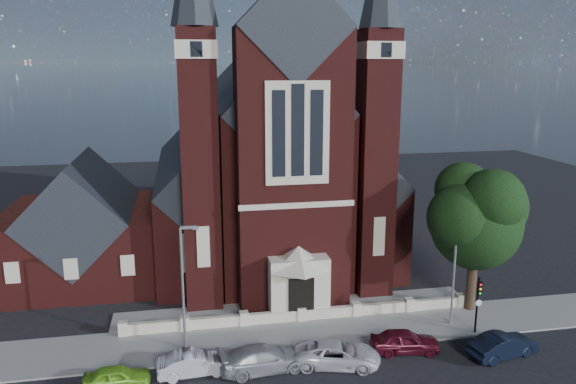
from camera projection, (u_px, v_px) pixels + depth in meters
name	position (u px, v px, depth m)	size (l,w,h in m)	color
ground	(280.00, 277.00, 47.37)	(120.00, 120.00, 0.00)	black
pavement_strip	(307.00, 334.00, 37.32)	(60.00, 5.00, 0.12)	gray
forecourt_paving	(295.00, 309.00, 41.15)	(26.00, 3.00, 0.14)	gray
forecourt_wall	(301.00, 321.00, 39.23)	(24.00, 0.40, 0.90)	beige
church	(265.00, 165.00, 53.12)	(20.01, 34.90, 29.20)	#491613
parish_hall	(83.00, 231.00, 46.41)	(12.00, 12.20, 10.24)	#491613
street_tree	(480.00, 219.00, 39.21)	(6.40, 6.60, 10.70)	black
street_lamp_left	(184.00, 281.00, 34.36)	(1.16, 0.22, 8.09)	gray
street_lamp_right	(456.00, 262.00, 37.65)	(1.16, 0.22, 8.09)	gray
traffic_signal	(478.00, 298.00, 36.77)	(0.28, 0.42, 4.00)	black
car_lime_van	(117.00, 377.00, 31.13)	(1.47, 3.65, 1.24)	#75C026
car_silver_a	(194.00, 363.00, 32.40)	(1.49, 4.26, 1.40)	silver
car_silver_b	(264.00, 358.00, 32.81)	(2.12, 5.22, 1.52)	#95979C
car_white_suv	(337.00, 354.00, 33.37)	(2.37, 5.13, 1.43)	white
car_dark_red	(405.00, 341.00, 34.92)	(1.73, 4.30, 1.47)	#510D1D
car_navy	(503.00, 345.00, 34.37)	(1.57, 4.49, 1.48)	black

